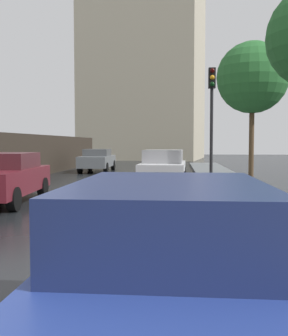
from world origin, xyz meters
The scene contains 7 objects.
car_white_near_kerb centered at (2.41, 13.14, 0.77)m, with size 1.98×4.32×1.47m.
car_blue_mid_road centered at (2.94, -0.76, 0.75)m, with size 1.87×4.36×1.42m.
car_maroon_far_ahead centered at (-2.02, 7.39, 0.76)m, with size 1.99×4.41×1.46m.
car_grey_behind_camera centered at (-1.92, 20.69, 0.73)m, with size 1.81×4.56×1.39m.
traffic_light centered at (4.28, 11.53, 3.20)m, with size 0.26×0.39×4.42m.
street_tree_near centered at (6.63, 16.39, 4.93)m, with size 3.48×3.48×6.69m.
distant_tower centered at (-0.59, 41.58, 11.45)m, with size 13.71×13.15×28.01m.
Camera 1 is at (3.00, -4.04, 1.74)m, focal length 43.53 mm.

